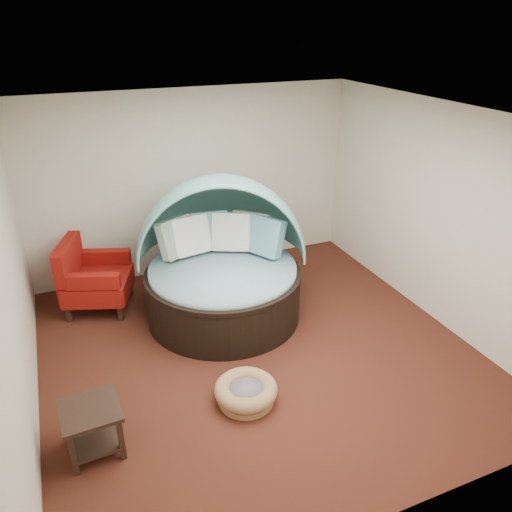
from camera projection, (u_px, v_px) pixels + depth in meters
name	position (u px, v px, depth m)	size (l,w,h in m)	color
floor	(257.00, 350.00, 6.13)	(5.00, 5.00, 0.00)	#4B2315
wall_back	(193.00, 183.00, 7.59)	(5.00, 5.00, 0.00)	beige
wall_front	(397.00, 386.00, 3.44)	(5.00, 5.00, 0.00)	beige
wall_left	(10.00, 290.00, 4.65)	(5.00, 5.00, 0.00)	beige
wall_right	(437.00, 215.00, 6.38)	(5.00, 5.00, 0.00)	beige
ceiling	(257.00, 117.00, 4.90)	(5.00, 5.00, 0.00)	white
canopy_daybed	(222.00, 253.00, 6.56)	(2.61, 2.57, 1.89)	black
pet_basket	(246.00, 392.00, 5.26)	(0.84, 0.84, 0.23)	olive
red_armchair	(92.00, 278.00, 6.82)	(1.10, 1.10, 1.01)	black
side_table	(92.00, 423.00, 4.58)	(0.55, 0.55, 0.50)	black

